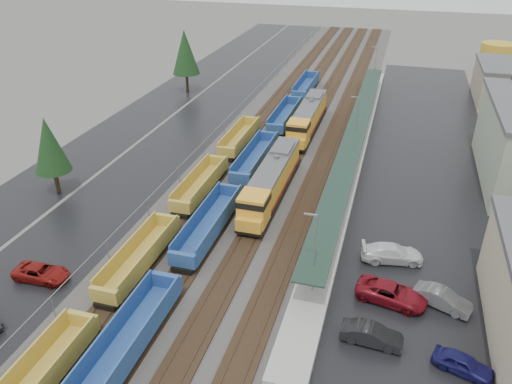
% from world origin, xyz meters
% --- Properties ---
extents(ballast_strip, '(20.00, 160.00, 0.08)m').
position_xyz_m(ballast_strip, '(0.00, 60.00, 0.04)').
color(ballast_strip, '#302D2B').
rests_on(ballast_strip, ground).
extents(trackbed, '(14.60, 160.00, 0.22)m').
position_xyz_m(trackbed, '(-0.00, 60.00, 0.16)').
color(trackbed, black).
rests_on(trackbed, ground).
extents(west_parking_lot, '(10.00, 160.00, 0.02)m').
position_xyz_m(west_parking_lot, '(-15.00, 60.00, 0.01)').
color(west_parking_lot, black).
rests_on(west_parking_lot, ground).
extents(west_road, '(9.00, 160.00, 0.02)m').
position_xyz_m(west_road, '(-25.00, 60.00, 0.01)').
color(west_road, black).
rests_on(west_road, ground).
extents(east_commuter_lot, '(16.00, 100.00, 0.02)m').
position_xyz_m(east_commuter_lot, '(19.00, 50.00, 0.01)').
color(east_commuter_lot, black).
rests_on(east_commuter_lot, ground).
extents(station_platform, '(3.00, 80.00, 8.00)m').
position_xyz_m(station_platform, '(9.50, 50.01, 0.73)').
color(station_platform, '#9E9B93').
rests_on(station_platform, ground).
extents(chainlink_fence, '(0.08, 160.04, 2.02)m').
position_xyz_m(chainlink_fence, '(-9.50, 58.44, 1.61)').
color(chainlink_fence, gray).
rests_on(chainlink_fence, ground).
extents(distant_hills, '(301.00, 140.00, 25.20)m').
position_xyz_m(distant_hills, '(44.79, 210.68, 0.00)').
color(distant_hills, '#495845').
rests_on(distant_hills, ground).
extents(tree_west_near, '(3.96, 3.96, 9.00)m').
position_xyz_m(tree_west_near, '(-22.00, 30.00, 5.82)').
color(tree_west_near, '#332316').
rests_on(tree_west_near, ground).
extents(tree_west_far, '(4.84, 4.84, 11.00)m').
position_xyz_m(tree_west_far, '(-23.00, 70.00, 7.12)').
color(tree_west_far, '#332316').
rests_on(tree_west_far, ground).
extents(tree_east, '(4.40, 4.40, 10.00)m').
position_xyz_m(tree_east, '(28.00, 58.00, 6.47)').
color(tree_east, '#332316').
rests_on(tree_east, ground).
extents(locomotive_lead, '(2.81, 18.51, 4.19)m').
position_xyz_m(locomotive_lead, '(2.00, 34.96, 2.26)').
color(locomotive_lead, black).
rests_on(locomotive_lead, ground).
extents(locomotive_trail, '(2.81, 18.51, 4.19)m').
position_xyz_m(locomotive_trail, '(2.00, 55.96, 2.26)').
color(locomotive_trail, black).
rests_on(locomotive_trail, ground).
extents(well_string_yellow, '(2.49, 70.49, 2.20)m').
position_xyz_m(well_string_yellow, '(-6.00, 19.64, 1.11)').
color(well_string_yellow, '#B89133').
rests_on(well_string_yellow, ground).
extents(well_string_blue, '(2.61, 95.23, 2.32)m').
position_xyz_m(well_string_blue, '(-2.00, 34.56, 1.16)').
color(well_string_blue, navy).
rests_on(well_string_blue, ground).
extents(storage_tank, '(6.34, 6.34, 6.34)m').
position_xyz_m(storage_tank, '(32.03, 97.56, 3.17)').
color(storage_tank, gold).
rests_on(storage_tank, ground).
extents(parked_car_west_c, '(2.43, 4.97, 1.36)m').
position_xyz_m(parked_car_west_c, '(-13.48, 15.73, 0.68)').
color(parked_car_west_c, maroon).
rests_on(parked_car_west_c, ground).
extents(parked_car_east_a, '(1.84, 4.63, 1.50)m').
position_xyz_m(parked_car_east_a, '(14.65, 16.19, 0.75)').
color(parked_car_east_a, black).
rests_on(parked_car_east_a, ground).
extents(parked_car_east_b, '(3.67, 6.13, 1.59)m').
position_xyz_m(parked_car_east_b, '(15.82, 21.31, 0.80)').
color(parked_car_east_b, maroon).
rests_on(parked_car_east_b, ground).
extents(parked_car_east_c, '(3.31, 5.91, 1.62)m').
position_xyz_m(parked_car_east_c, '(15.59, 27.05, 0.81)').
color(parked_car_east_c, silver).
rests_on(parked_car_east_c, ground).
extents(parked_car_east_d, '(2.84, 4.39, 1.39)m').
position_xyz_m(parked_car_east_d, '(20.92, 15.22, 0.70)').
color(parked_car_east_d, '#161551').
rests_on(parked_car_east_d, ground).
extents(parked_car_east_e, '(3.20, 4.89, 1.52)m').
position_xyz_m(parked_car_east_e, '(19.78, 21.80, 0.76)').
color(parked_car_east_e, '#56595B').
rests_on(parked_car_east_e, ground).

